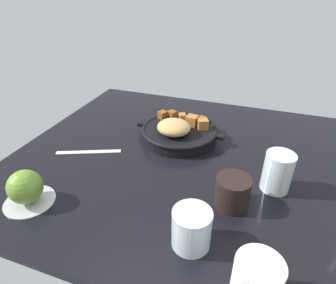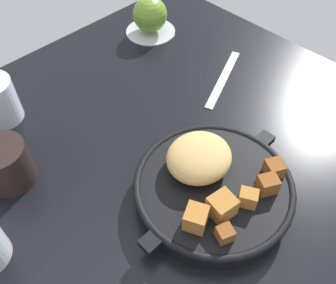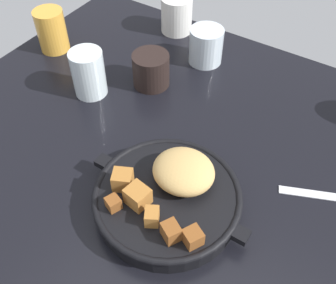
# 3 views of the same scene
# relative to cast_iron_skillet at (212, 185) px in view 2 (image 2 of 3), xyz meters

# --- Properties ---
(ground_plane) EXTENTS (1.00, 0.86, 0.02)m
(ground_plane) POSITION_rel_cast_iron_skillet_xyz_m (-0.06, 0.09, -0.04)
(ground_plane) COLOR black
(cast_iron_skillet) EXTENTS (0.29, 0.24, 0.08)m
(cast_iron_skillet) POSITION_rel_cast_iron_skillet_xyz_m (0.00, 0.00, 0.00)
(cast_iron_skillet) COLOR black
(cast_iron_skillet) RESTS_ON ground_plane
(saucer_plate) EXTENTS (0.12, 0.12, 0.01)m
(saucer_plate) POSITION_rel_cast_iron_skillet_xyz_m (0.24, 0.40, -0.03)
(saucer_plate) COLOR #B7BABF
(saucer_plate) RESTS_ON ground_plane
(red_apple) EXTENTS (0.08, 0.08, 0.08)m
(red_apple) POSITION_rel_cast_iron_skillet_xyz_m (0.24, 0.40, 0.02)
(red_apple) COLOR olive
(red_apple) RESTS_ON saucer_plate
(butter_knife) EXTENTS (0.18, 0.09, 0.00)m
(butter_knife) POSITION_rel_cast_iron_skillet_xyz_m (0.23, 0.17, -0.03)
(butter_knife) COLOR silver
(butter_knife) RESTS_ON ground_plane
(coffee_mug_dark) EXTENTS (0.08, 0.08, 0.07)m
(coffee_mug_dark) POSITION_rel_cast_iron_skillet_xyz_m (-0.20, 0.25, 0.01)
(coffee_mug_dark) COLOR black
(coffee_mug_dark) RESTS_ON ground_plane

